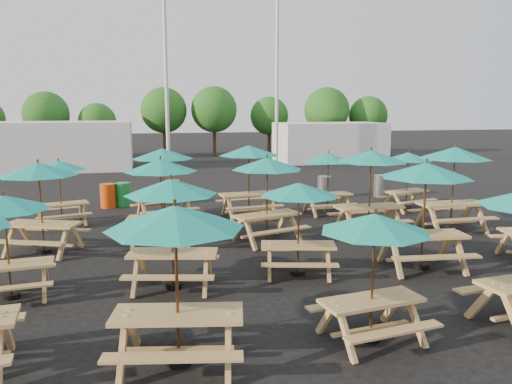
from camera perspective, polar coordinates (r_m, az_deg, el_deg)
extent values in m
plane|color=black|center=(13.84, 1.36, -5.52)|extent=(120.00, 120.00, 0.00)
cube|color=#A37B48|center=(10.68, -26.40, -7.52)|extent=(1.65, 0.80, 0.05)
cube|color=#A37B48|center=(10.20, -26.66, -9.82)|extent=(1.60, 0.41, 0.04)
cube|color=#A37B48|center=(11.30, -25.96, -7.92)|extent=(1.60, 0.41, 0.04)
cylinder|color=black|center=(10.86, -26.15, -10.59)|extent=(0.32, 0.32, 0.09)
cylinder|color=brown|center=(10.58, -26.54, -5.64)|extent=(0.04, 0.04, 2.03)
cone|color=#12958A|center=(10.41, -26.90, -1.09)|extent=(1.85, 1.85, 0.28)
cube|color=#A37B48|center=(13.55, -23.23, -3.40)|extent=(1.94, 1.28, 0.06)
cube|color=#A37B48|center=(13.07, -24.61, -5.27)|extent=(1.78, 0.85, 0.04)
cube|color=#A37B48|center=(14.17, -21.80, -3.97)|extent=(1.78, 0.85, 0.04)
cylinder|color=black|center=(13.72, -23.04, -6.22)|extent=(0.36, 0.36, 0.10)
cylinder|color=brown|center=(13.47, -23.34, -1.69)|extent=(0.04, 0.04, 2.31)
cone|color=#12958A|center=(13.33, -23.62, 2.41)|extent=(2.43, 2.43, 0.32)
cube|color=#A37B48|center=(16.61, -21.38, -1.31)|extent=(1.70, 1.04, 0.05)
cube|color=#A37B48|center=(16.09, -21.05, -2.56)|extent=(1.59, 0.65, 0.04)
cube|color=#A37B48|center=(17.22, -21.58, -1.82)|extent=(1.59, 0.65, 0.04)
cylinder|color=black|center=(16.72, -21.25, -3.36)|extent=(0.32, 0.32, 0.09)
cylinder|color=brown|center=(16.54, -21.45, -0.08)|extent=(0.04, 0.04, 2.03)
cone|color=#12958A|center=(16.43, -21.64, 2.87)|extent=(2.07, 2.07, 0.28)
cube|color=#A37B48|center=(7.29, -8.94, -13.65)|extent=(1.92, 1.03, 0.06)
cube|color=#A37B48|center=(6.81, -9.56, -18.14)|extent=(1.84, 0.58, 0.04)
cube|color=#A37B48|center=(8.01, -8.31, -13.70)|extent=(1.84, 0.58, 0.04)
cylinder|color=black|center=(7.59, -8.79, -18.51)|extent=(0.37, 0.37, 0.10)
cylinder|color=brown|center=(7.13, -9.03, -10.57)|extent=(0.04, 0.04, 2.33)
cone|color=#12958A|center=(6.86, -9.24, -2.83)|extent=(2.23, 2.23, 0.32)
cube|color=#A37B48|center=(10.23, -9.49, -6.91)|extent=(1.87, 1.06, 0.06)
cube|color=#A37B48|center=(9.71, -10.08, -9.61)|extent=(1.78, 0.63, 0.04)
cube|color=#A37B48|center=(10.92, -8.89, -7.38)|extent=(1.78, 0.63, 0.04)
cylinder|color=black|center=(10.44, -9.39, -10.48)|extent=(0.35, 0.35, 0.10)
cylinder|color=brown|center=(10.12, -9.55, -4.72)|extent=(0.04, 0.04, 2.26)
cone|color=#12958A|center=(9.93, -9.71, 0.61)|extent=(2.22, 2.22, 0.31)
cube|color=#A37B48|center=(13.35, -10.66, -2.93)|extent=(1.90, 0.97, 0.06)
cube|color=#A37B48|center=(12.78, -10.96, -4.87)|extent=(1.84, 0.52, 0.04)
cube|color=#A37B48|center=(14.07, -10.32, -3.51)|extent=(1.84, 0.52, 0.04)
cylinder|color=black|center=(13.52, -10.57, -5.82)|extent=(0.36, 0.36, 0.10)
cylinder|color=brown|center=(13.27, -10.72, -1.19)|extent=(0.04, 0.04, 2.32)
cone|color=#12958A|center=(13.13, -10.85, 3.02)|extent=(2.17, 2.17, 0.32)
cube|color=#A37B48|center=(16.24, -10.47, -0.65)|extent=(1.97, 1.14, 0.06)
cube|color=#A37B48|center=(15.65, -9.75, -2.13)|extent=(1.86, 0.69, 0.04)
cube|color=#A37B48|center=(16.93, -11.08, -1.28)|extent=(1.86, 0.69, 0.04)
cylinder|color=black|center=(16.38, -10.40, -3.09)|extent=(0.37, 0.37, 0.10)
cylinder|color=brown|center=(16.17, -10.52, 0.82)|extent=(0.05, 0.05, 2.36)
cone|color=#12958A|center=(16.05, -10.63, 4.34)|extent=(2.35, 2.35, 0.33)
cube|color=#A37B48|center=(8.12, 13.09, -11.96)|extent=(1.69, 0.87, 0.05)
cube|color=#A37B48|center=(7.78, 15.56, -15.13)|extent=(1.63, 0.47, 0.04)
cube|color=#A37B48|center=(8.67, 10.76, -12.30)|extent=(1.63, 0.47, 0.04)
cylinder|color=black|center=(8.36, 12.92, -15.90)|extent=(0.32, 0.32, 0.09)
cylinder|color=brown|center=(7.99, 13.19, -9.51)|extent=(0.04, 0.04, 2.06)
cone|color=#12958A|center=(7.75, 13.43, -3.43)|extent=(1.93, 1.93, 0.29)
cube|color=#A37B48|center=(10.93, 4.84, -6.08)|extent=(1.71, 0.98, 0.05)
cube|color=#A37B48|center=(10.45, 5.04, -8.32)|extent=(1.62, 0.59, 0.04)
cube|color=#A37B48|center=(11.57, 4.63, -6.52)|extent=(1.62, 0.59, 0.04)
cylinder|color=black|center=(11.12, 4.80, -9.14)|extent=(0.32, 0.32, 0.09)
cylinder|color=brown|center=(10.84, 4.87, -4.21)|extent=(0.04, 0.04, 2.06)
cone|color=#12958A|center=(10.67, 4.93, 0.32)|extent=(2.04, 2.04, 0.29)
cube|color=#A37B48|center=(13.50, 1.25, -2.63)|extent=(1.95, 1.23, 0.06)
cube|color=#A37B48|center=(13.02, 2.79, -4.43)|extent=(1.81, 0.80, 0.04)
cube|color=#A37B48|center=(14.12, -0.18, -3.30)|extent=(1.81, 0.80, 0.04)
cylinder|color=black|center=(13.66, 1.24, -5.49)|extent=(0.36, 0.36, 0.10)
cylinder|color=brown|center=(13.42, 1.25, -0.90)|extent=(0.04, 0.04, 2.33)
cone|color=#12958A|center=(13.27, 1.27, 3.27)|extent=(2.41, 2.41, 0.32)
cube|color=#A37B48|center=(16.52, -0.82, -0.25)|extent=(1.96, 0.93, 0.06)
cube|color=#A37B48|center=(15.93, -0.06, -1.74)|extent=(1.91, 0.45, 0.04)
cube|color=#A37B48|center=(17.23, -1.51, -0.87)|extent=(1.91, 0.45, 0.04)
cylinder|color=black|center=(16.66, -0.81, -2.71)|extent=(0.38, 0.38, 0.11)
cylinder|color=brown|center=(16.45, -0.82, 1.23)|extent=(0.05, 0.05, 2.42)
cone|color=#12958A|center=(16.33, -0.83, 4.77)|extent=(2.18, 2.18, 0.34)
cube|color=#A37B48|center=(10.07, 26.12, -9.59)|extent=(1.89, 0.46, 0.04)
cube|color=#A37B48|center=(11.85, 18.52, -4.68)|extent=(1.98, 0.92, 0.06)
cube|color=#A37B48|center=(11.33, 19.97, -7.03)|extent=(1.93, 0.44, 0.04)
cube|color=#A37B48|center=(12.54, 17.05, -5.28)|extent=(1.93, 0.44, 0.04)
cylinder|color=black|center=(12.05, 18.33, -8.06)|extent=(0.38, 0.38, 0.11)
cylinder|color=brown|center=(11.76, 18.63, -2.61)|extent=(0.05, 0.05, 2.45)
cone|color=#12958A|center=(11.59, 18.90, 2.38)|extent=(2.19, 2.19, 0.34)
cube|color=#A37B48|center=(14.72, 12.80, -1.68)|extent=(1.95, 0.84, 0.06)
cube|color=#A37B48|center=(14.18, 14.09, -3.43)|extent=(1.93, 0.36, 0.04)
cube|color=#A37B48|center=(15.39, 11.53, -2.32)|extent=(1.93, 0.36, 0.04)
cylinder|color=black|center=(14.88, 12.70, -4.46)|extent=(0.38, 0.38, 0.11)
cylinder|color=brown|center=(14.64, 12.87, 0.00)|extent=(0.05, 0.05, 2.45)
cone|color=#12958A|center=(14.51, 13.02, 4.02)|extent=(2.11, 2.11, 0.34)
cube|color=#A37B48|center=(17.26, 8.18, -0.26)|extent=(1.68, 0.73, 0.06)
cube|color=#A37B48|center=(16.77, 8.99, -1.49)|extent=(1.66, 0.31, 0.04)
cube|color=#A37B48|center=(17.86, 7.38, -0.78)|extent=(1.66, 0.31, 0.04)
cylinder|color=black|center=(17.38, 8.13, -2.31)|extent=(0.33, 0.33, 0.09)
cylinder|color=brown|center=(17.20, 8.21, 0.98)|extent=(0.04, 0.04, 2.11)
cone|color=#12958A|center=(17.09, 8.28, 3.93)|extent=(1.82, 1.82, 0.29)
cube|color=#A37B48|center=(15.84, 21.47, -1.25)|extent=(1.96, 0.77, 0.07)
cube|color=#A37B48|center=(15.32, 22.89, -2.90)|extent=(1.96, 0.28, 0.04)
cube|color=#A37B48|center=(16.48, 20.02, -1.88)|extent=(1.96, 0.28, 0.04)
cylinder|color=black|center=(15.99, 21.31, -3.90)|extent=(0.39, 0.39, 0.11)
cylinder|color=brown|center=(15.76, 21.57, 0.34)|extent=(0.05, 0.05, 2.51)
cone|color=#12958A|center=(15.64, 21.81, 4.17)|extent=(2.06, 2.06, 0.35)
cube|color=#A37B48|center=(18.57, 16.83, 0.09)|extent=(1.74, 1.06, 0.05)
cube|color=#A37B48|center=(18.20, 18.12, -1.00)|extent=(1.62, 0.67, 0.04)
cube|color=#A37B48|center=(19.02, 15.52, -0.43)|extent=(1.62, 0.67, 0.04)
cylinder|color=black|center=(18.67, 16.74, -1.80)|extent=(0.32, 0.32, 0.09)
cylinder|color=brown|center=(18.51, 16.88, 1.21)|extent=(0.04, 0.04, 2.08)
cone|color=#12958A|center=(18.41, 17.02, 3.91)|extent=(2.11, 2.11, 0.29)
cylinder|color=#DF440D|center=(18.96, -16.57, -0.41)|extent=(0.55, 0.55, 0.88)
cylinder|color=#1A8F36|center=(19.11, -14.96, -0.26)|extent=(0.55, 0.55, 0.88)
cylinder|color=#DF440D|center=(19.33, -9.47, 0.04)|extent=(0.55, 0.55, 0.88)
cylinder|color=gray|center=(20.37, 7.80, 0.58)|extent=(0.55, 0.55, 0.88)
cylinder|color=gray|center=(21.12, 14.03, 0.70)|extent=(0.55, 0.55, 0.88)
cylinder|color=silver|center=(27.09, -10.28, 14.54)|extent=(0.20, 0.20, 12.00)
cylinder|color=silver|center=(30.07, 2.41, 14.18)|extent=(0.20, 0.20, 12.00)
cube|color=silver|center=(31.40, -21.39, 4.93)|extent=(8.00, 4.00, 2.80)
cube|color=silver|center=(34.30, 8.36, 5.67)|extent=(7.00, 4.00, 2.60)
cylinder|color=#382314|center=(37.52, -22.66, 5.01)|extent=(0.24, 0.24, 2.14)
sphere|color=#1E5919|center=(37.43, -22.87, 8.20)|extent=(3.11, 3.11, 3.11)
cylinder|color=#382314|center=(36.85, -17.55, 4.96)|extent=(0.24, 0.24, 1.78)
sphere|color=#1E5919|center=(36.76, -17.69, 7.66)|extent=(2.59, 2.59, 2.59)
cylinder|color=#382314|center=(37.78, -10.38, 5.75)|extent=(0.24, 0.24, 2.31)
sphere|color=#1E5919|center=(37.70, -10.49, 9.18)|extent=(3.36, 3.36, 3.36)
cylinder|color=#382314|center=(37.65, -4.77, 5.89)|extent=(0.24, 0.24, 2.35)
sphere|color=#1E5919|center=(37.57, -4.82, 9.38)|extent=(3.41, 3.41, 3.41)
cylinder|color=#382314|center=(38.89, 1.51, 5.79)|extent=(0.24, 0.24, 2.02)
sphere|color=#1E5919|center=(38.81, 1.52, 8.70)|extent=(2.94, 2.94, 2.94)
cylinder|color=#382314|center=(38.38, 8.01, 5.88)|extent=(0.24, 0.24, 2.32)
sphere|color=#1E5919|center=(38.30, 8.09, 9.28)|extent=(3.38, 3.38, 3.38)
cylinder|color=#382314|center=(39.73, 12.60, 5.66)|extent=(0.24, 0.24, 2.03)
sphere|color=#1E5919|center=(39.65, 12.70, 8.52)|extent=(2.95, 2.95, 2.95)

